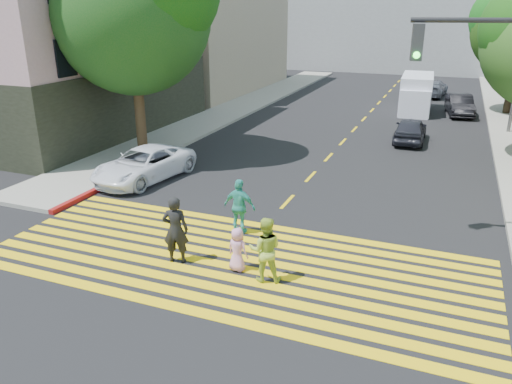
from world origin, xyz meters
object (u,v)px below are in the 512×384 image
Objects in this scene: tree_left at (133,6)px; pedestrian_child at (237,249)px; pedestrian_woman at (265,250)px; pedestrian_man at (176,230)px; pedestrian_extra at (240,207)px; dark_car_near at (410,130)px; white_sedan at (144,164)px; silver_car at (433,88)px; white_van at (416,95)px; dark_car_parked at (460,105)px.

tree_left is 13.08m from pedestrian_child.
tree_left reaches higher than pedestrian_woman.
pedestrian_man reaches higher than pedestrian_woman.
pedestrian_man is 2.44m from pedestrian_extra.
tree_left is at bearing 31.89° from dark_car_near.
pedestrian_extra is (7.41, -6.12, -5.65)m from tree_left.
white_sedan is 1.23× the size of dark_car_near.
tree_left is 8.14× the size of pedestrian_child.
pedestrian_child is 0.69× the size of pedestrian_extra.
pedestrian_woman is at bearing 127.97° from pedestrian_extra.
silver_car is (2.21, 30.62, -0.20)m from pedestrian_woman.
tree_left is 2.13× the size of white_sedan.
pedestrian_man reaches higher than dark_car_near.
white_van is at bearing -87.50° from dark_car_near.
pedestrian_child is 0.26× the size of white_sedan.
white_sedan reaches higher than pedestrian_child.
white_van is (1.50, 23.73, 0.28)m from pedestrian_woman.
white_sedan is 21.44m from dark_car_parked.
silver_car is at bearing -83.53° from pedestrian_child.
dark_car_near is at bearing -103.50° from pedestrian_extra.
pedestrian_woman is 0.99× the size of pedestrian_extra.
silver_car is 6.95m from white_van.
dark_car_parked reaches higher than silver_car.
pedestrian_woman is 0.38× the size of silver_car.
pedestrian_man is 0.50× the size of dark_car_near.
dark_car_parked is at bearing -103.46° from pedestrian_extra.
dark_car_near is (1.98, 15.57, -0.21)m from pedestrian_woman.
pedestrian_man is 24.59m from dark_car_parked.
dark_car_parked is at bearing 48.84° from tree_left.
pedestrian_extra is 0.38× the size of silver_car.
white_van is at bearing 55.21° from tree_left.
tree_left is at bearing 132.14° from white_sedan.
white_van is (4.05, 23.68, 0.19)m from pedestrian_man.
pedestrian_woman reaches higher than dark_car_parked.
white_van is (-2.71, 0.04, 0.47)m from dark_car_parked.
pedestrian_extra is 0.43× the size of dark_car_parked.
white_van is (10.61, 15.27, -5.38)m from tree_left.
white_van is at bearing -111.22° from pedestrian_woman.
white_van reaches higher than silver_car.
pedestrian_child is 15.62m from dark_car_near.
pedestrian_woman is 2.88m from pedestrian_extra.
pedestrian_woman reaches higher than pedestrian_child.
pedestrian_child is at bearing -44.91° from tree_left.
white_sedan and dark_car_near have the same top height.
pedestrian_woman is at bearing 178.04° from pedestrian_child.
pedestrian_woman is 24.06m from dark_car_parked.
white_sedan is 20.17m from white_van.
dark_car_parked is at bearing -3.68° from white_van.
silver_car is (3.90, 28.29, -0.21)m from pedestrian_extra.
pedestrian_man is at bearing 72.94° from dark_car_near.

